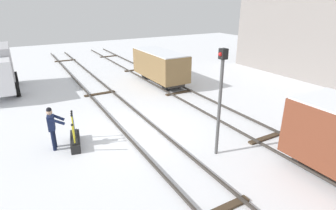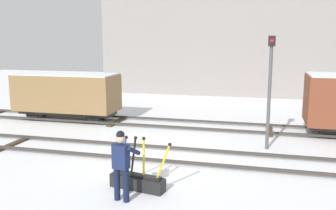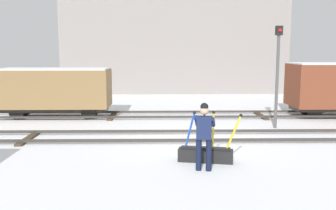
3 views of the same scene
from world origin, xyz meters
name	(u,v)px [view 1 (image 1 of 3)]	position (x,y,z in m)	size (l,w,h in m)	color
ground_plane	(137,130)	(0.00, 0.00, 0.00)	(60.00, 60.00, 0.00)	white
track_main_line	(137,128)	(0.00, 0.00, 0.11)	(44.00, 1.94, 0.18)	#38332D
track_siding_near	(214,110)	(0.00, 4.49, 0.11)	(44.00, 1.94, 0.18)	#38332D
switch_lever_frame	(75,140)	(0.03, -2.74, 0.25)	(1.75, 0.64, 1.45)	black
rail_worker	(52,126)	(-0.12, -3.49, 1.01)	(0.62, 0.69, 1.77)	#111831
signal_post	(220,93)	(3.38, 1.84, 2.46)	(0.24, 0.32, 4.04)	#4C4C4C
freight_car_far_end	(160,65)	(-6.12, 4.49, 1.32)	(5.02, 1.94, 2.29)	#2D2B28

